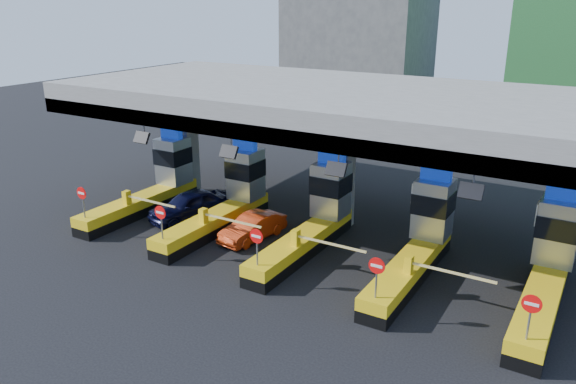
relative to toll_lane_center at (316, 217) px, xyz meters
The scene contains 10 objects.
ground 1.42m from the toll_lane_center, 90.42° to the right, with size 120.00×120.00×0.00m, color black.
toll_canopy 5.40m from the toll_lane_center, 90.02° to the left, with size 28.00×12.09×7.00m.
toll_lane_far_left 10.00m from the toll_lane_center, behind, with size 4.43×8.00×4.16m.
toll_lane_left 5.00m from the toll_lane_center, behind, with size 4.43×8.00×4.16m.
toll_lane_center is the anchor object (origin of this frame).
toll_lane_right 5.00m from the toll_lane_center, ahead, with size 4.43×8.00×4.16m.
toll_lane_far_right 10.00m from the toll_lane_center, ahead, with size 4.43×8.00×4.16m.
bg_building_concrete 39.11m from the toll_lane_center, 111.40° to the left, with size 14.00×10.00×18.00m, color #4C4C49.
van 7.29m from the toll_lane_center, behind, with size 1.76×4.38×1.49m, color black.
red_car 3.16m from the toll_lane_center, 161.21° to the right, with size 1.28×3.68×1.21m, color #A12A0C.
Camera 1 is at (11.32, -21.19, 10.93)m, focal length 35.00 mm.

